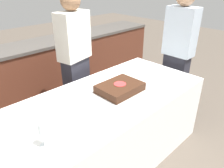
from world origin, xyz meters
TOP-DOWN VIEW (x-y plane):
  - ground_plane at (0.00, 0.00)m, footprint 14.00×14.00m
  - back_counter at (0.00, 1.55)m, footprint 4.40×0.58m
  - dining_table at (0.00, 0.00)m, footprint 2.07×0.94m
  - cake at (0.16, -0.03)m, footprint 0.45×0.35m
  - plate_stack at (-0.56, -0.04)m, footprint 0.23×0.23m
  - wine_glass at (-0.74, -0.20)m, footprint 0.07×0.07m
  - side_plate_near_cake at (0.08, 0.30)m, footprint 0.21×0.21m
  - side_plate_right_edge at (0.69, 0.06)m, footprint 0.21×0.21m
  - person_cutting_cake at (0.16, 0.69)m, footprint 0.41×0.28m
  - person_seated_right at (1.25, 0.00)m, footprint 0.22×0.37m

SIDE VIEW (x-z plane):
  - ground_plane at x=0.00m, z-range 0.00..0.00m
  - dining_table at x=0.00m, z-range 0.00..0.75m
  - back_counter at x=0.00m, z-range 0.00..0.92m
  - side_plate_near_cake at x=0.08m, z-range 0.75..0.76m
  - side_plate_right_edge at x=0.69m, z-range 0.75..0.76m
  - plate_stack at x=-0.56m, z-range 0.75..0.80m
  - cake at x=0.16m, z-range 0.75..0.83m
  - person_cutting_cake at x=0.16m, z-range 0.04..1.68m
  - wine_glass at x=-0.74m, z-range 0.78..0.96m
  - person_seated_right at x=1.25m, z-range 0.05..1.71m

